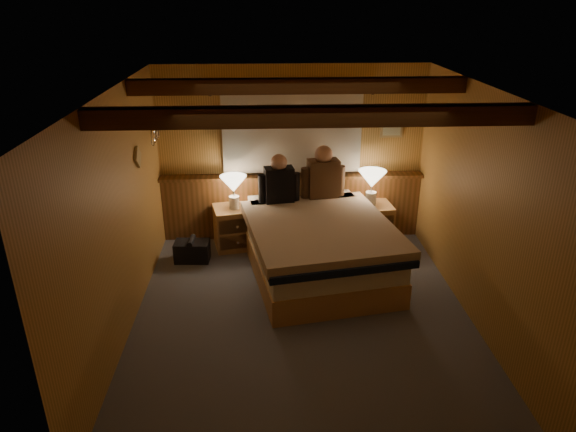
{
  "coord_description": "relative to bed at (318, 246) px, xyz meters",
  "views": [
    {
      "loc": [
        -0.39,
        -4.65,
        3.2
      ],
      "look_at": [
        -0.14,
        0.4,
        1.02
      ],
      "focal_mm": 32.0,
      "sensor_mm": 36.0,
      "label": 1
    }
  ],
  "objects": [
    {
      "name": "floor",
      "position": [
        -0.26,
        -0.93,
        -0.38
      ],
      "size": [
        4.2,
        4.2,
        0.0
      ],
      "primitive_type": "plane",
      "color": "#4F535E",
      "rests_on": "ground"
    },
    {
      "name": "ceiling",
      "position": [
        -0.26,
        -0.93,
        2.02
      ],
      "size": [
        4.2,
        4.2,
        0.0
      ],
      "primitive_type": "plane",
      "rotation": [
        3.14,
        0.0,
        0.0
      ],
      "color": "tan",
      "rests_on": "wall_back"
    },
    {
      "name": "wall_back",
      "position": [
        -0.26,
        1.17,
        0.82
      ],
      "size": [
        3.6,
        0.0,
        3.6
      ],
      "primitive_type": "plane",
      "rotation": [
        1.57,
        0.0,
        0.0
      ],
      "color": "#BE8B44",
      "rests_on": "floor"
    },
    {
      "name": "wall_left",
      "position": [
        -2.06,
        -0.93,
        0.82
      ],
      "size": [
        0.0,
        4.2,
        4.2
      ],
      "primitive_type": "plane",
      "rotation": [
        1.57,
        0.0,
        1.57
      ],
      "color": "#BE8B44",
      "rests_on": "floor"
    },
    {
      "name": "wall_right",
      "position": [
        1.54,
        -0.93,
        0.82
      ],
      "size": [
        0.0,
        4.2,
        4.2
      ],
      "primitive_type": "plane",
      "rotation": [
        1.57,
        0.0,
        -1.57
      ],
      "color": "#BE8B44",
      "rests_on": "floor"
    },
    {
      "name": "wall_front",
      "position": [
        -0.26,
        -3.03,
        0.82
      ],
      "size": [
        3.6,
        0.0,
        3.6
      ],
      "primitive_type": "plane",
      "rotation": [
        -1.57,
        0.0,
        0.0
      ],
      "color": "#BE8B44",
      "rests_on": "floor"
    },
    {
      "name": "wainscot",
      "position": [
        -0.26,
        1.11,
        0.11
      ],
      "size": [
        3.6,
        0.23,
        0.94
      ],
      "color": "brown",
      "rests_on": "wall_back"
    },
    {
      "name": "curtain_window",
      "position": [
        -0.26,
        1.1,
        1.15
      ],
      "size": [
        2.18,
        0.09,
        1.11
      ],
      "color": "#4C2A13",
      "rests_on": "wall_back"
    },
    {
      "name": "ceiling_beams",
      "position": [
        -0.26,
        -0.78,
        1.93
      ],
      "size": [
        3.6,
        1.65,
        0.16
      ],
      "color": "#4C2A13",
      "rests_on": "ceiling"
    },
    {
      "name": "coat_rail",
      "position": [
        -1.98,
        0.65,
        1.29
      ],
      "size": [
        0.05,
        0.55,
        0.24
      ],
      "color": "silver",
      "rests_on": "wall_left"
    },
    {
      "name": "framed_print",
      "position": [
        1.09,
        1.15,
        1.17
      ],
      "size": [
        0.3,
        0.04,
        0.25
      ],
      "color": "#A48952",
      "rests_on": "wall_back"
    },
    {
      "name": "bed",
      "position": [
        0.0,
        0.0,
        0.0
      ],
      "size": [
        1.94,
        2.36,
        0.72
      ],
      "rotation": [
        0.0,
        0.0,
        0.17
      ],
      "color": "tan",
      "rests_on": "floor"
    },
    {
      "name": "nightstand_left",
      "position": [
        -1.06,
        0.81,
        -0.09
      ],
      "size": [
        0.61,
        0.57,
        0.57
      ],
      "rotation": [
        0.0,
        0.0,
        0.21
      ],
      "color": "tan",
      "rests_on": "floor"
    },
    {
      "name": "nightstand_right",
      "position": [
        0.82,
        0.81,
        -0.08
      ],
      "size": [
        0.57,
        0.52,
        0.58
      ],
      "rotation": [
        0.0,
        0.0,
        0.09
      ],
      "color": "tan",
      "rests_on": "floor"
    },
    {
      "name": "lamp_left",
      "position": [
        -1.04,
        0.78,
        0.52
      ],
      "size": [
        0.35,
        0.35,
        0.46
      ],
      "color": "silver",
      "rests_on": "nightstand_left"
    },
    {
      "name": "lamp_right",
      "position": [
        0.79,
        0.8,
        0.55
      ],
      "size": [
        0.37,
        0.37,
        0.49
      ],
      "color": "silver",
      "rests_on": "nightstand_right"
    },
    {
      "name": "person_left",
      "position": [
        -0.45,
        0.66,
        0.6
      ],
      "size": [
        0.54,
        0.27,
        0.66
      ],
      "rotation": [
        0.0,
        0.0,
        0.15
      ],
      "color": "black",
      "rests_on": "bed"
    },
    {
      "name": "person_right",
      "position": [
        0.14,
        0.81,
        0.63
      ],
      "size": [
        0.59,
        0.29,
        0.72
      ],
      "rotation": [
        0.0,
        0.0,
        0.15
      ],
      "color": "#4C321E",
      "rests_on": "bed"
    },
    {
      "name": "duffel_bag",
      "position": [
        -1.59,
        0.42,
        -0.24
      ],
      "size": [
        0.46,
        0.29,
        0.32
      ],
      "rotation": [
        0.0,
        0.0,
        -0.05
      ],
      "color": "black",
      "rests_on": "floor"
    }
  ]
}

